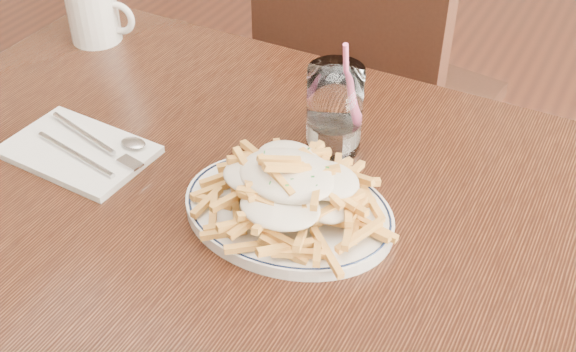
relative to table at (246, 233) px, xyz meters
The scene contains 8 objects.
table is the anchor object (origin of this frame).
chair_far 0.68m from the table, 96.71° to the left, with size 0.50×0.50×0.96m.
fries_plate 0.12m from the table, 12.83° to the right, with size 0.33×0.30×0.02m.
loaded_fries 0.16m from the table, 12.83° to the right, with size 0.25×0.20×0.07m.
napkin 0.28m from the table, behind, with size 0.22×0.14×0.01m, color silver.
cutlery 0.28m from the table, behind, with size 0.21×0.10×0.01m.
water_glass 0.22m from the table, 67.57° to the left, with size 0.08×0.08×0.18m.
coffee_mug 0.56m from the table, 150.96° to the left, with size 0.13×0.09×0.10m.
Camera 1 is at (0.42, -0.66, 1.40)m, focal length 45.00 mm.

